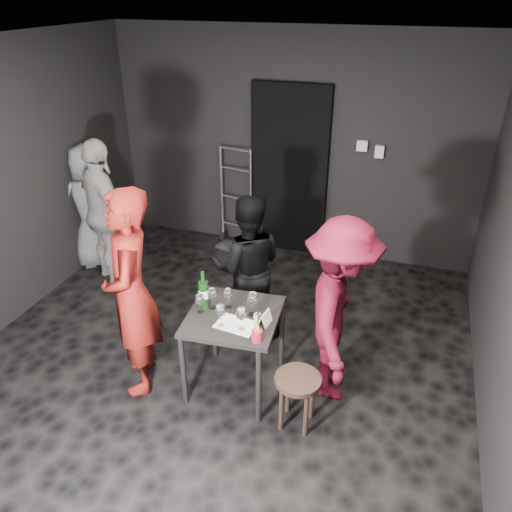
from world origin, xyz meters
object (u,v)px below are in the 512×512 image
(hand_truck, at_px, (236,230))
(wine_bottle, at_px, (204,294))
(stool, at_px, (298,387))
(woman_black, at_px, (247,269))
(tasting_table, at_px, (234,324))
(breadstick_cup, at_px, (257,328))
(server_red, at_px, (129,275))
(bystander_cream, at_px, (103,205))
(man_maroon, at_px, (339,306))
(bystander_grey, at_px, (92,207))

(hand_truck, distance_m, wine_bottle, 2.62)
(stool, bearing_deg, woman_black, 126.76)
(tasting_table, distance_m, breadstick_cup, 0.44)
(woman_black, bearing_deg, tasting_table, 82.90)
(woman_black, bearing_deg, server_red, 38.37)
(tasting_table, bearing_deg, hand_truck, 110.54)
(woman_black, bearing_deg, breadstick_cup, 94.59)
(bystander_cream, bearing_deg, man_maroon, -165.17)
(server_red, relative_size, bystander_grey, 1.42)
(stool, xyz_separation_m, breadstick_cup, (-0.32, -0.01, 0.49))
(server_red, xyz_separation_m, man_maroon, (1.60, 0.44, -0.23))
(man_maroon, xyz_separation_m, breadstick_cup, (-0.52, -0.49, 0.02))
(bystander_cream, relative_size, breadstick_cup, 7.25)
(man_maroon, xyz_separation_m, bystander_cream, (-2.81, 0.99, 0.09))
(tasting_table, height_order, bystander_grey, bystander_grey)
(stool, height_order, wine_bottle, wine_bottle)
(hand_truck, bearing_deg, tasting_table, -58.76)
(tasting_table, relative_size, stool, 1.60)
(bystander_grey, bearing_deg, wine_bottle, 102.85)
(bystander_cream, height_order, breadstick_cup, bystander_cream)
(man_maroon, bearing_deg, woman_black, 52.80)
(tasting_table, relative_size, man_maroon, 0.44)
(stool, xyz_separation_m, wine_bottle, (-0.87, 0.27, 0.50))
(woman_black, bearing_deg, bystander_grey, -36.70)
(tasting_table, height_order, wine_bottle, wine_bottle)
(hand_truck, relative_size, tasting_table, 1.76)
(man_maroon, bearing_deg, hand_truck, 29.94)
(stool, relative_size, breadstick_cup, 1.83)
(wine_bottle, bearing_deg, man_maroon, 11.50)
(server_red, distance_m, breadstick_cup, 1.10)
(man_maroon, xyz_separation_m, wine_bottle, (-1.07, -0.22, 0.03))
(bystander_grey, height_order, wine_bottle, bystander_grey)
(stool, bearing_deg, tasting_table, 158.10)
(man_maroon, height_order, bystander_grey, man_maroon)
(tasting_table, distance_m, bystander_grey, 2.81)
(stool, bearing_deg, breadstick_cup, -178.12)
(hand_truck, distance_m, bystander_grey, 1.81)
(tasting_table, relative_size, server_red, 0.35)
(hand_truck, xyz_separation_m, stool, (1.54, -2.72, 0.15))
(man_maroon, bearing_deg, bystander_cream, 62.82)
(man_maroon, distance_m, bystander_cream, 2.98)
(wine_bottle, bearing_deg, tasting_table, -4.91)
(woman_black, bearing_deg, stool, 108.19)
(stool, relative_size, bystander_grey, 0.31)
(stool, xyz_separation_m, man_maroon, (0.20, 0.48, 0.47))
(tasting_table, bearing_deg, server_red, -166.13)
(bystander_cream, xyz_separation_m, breadstick_cup, (2.29, -1.48, -0.07))
(hand_truck, height_order, stool, hand_truck)
(server_red, relative_size, wine_bottle, 6.41)
(stool, relative_size, woman_black, 0.33)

